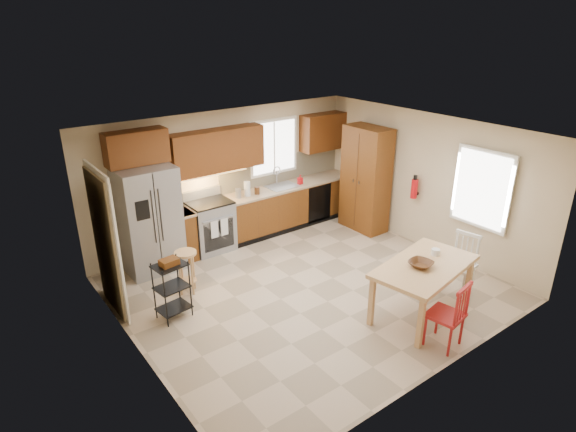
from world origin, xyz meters
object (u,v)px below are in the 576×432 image
(fire_extinguisher, at_px, (414,189))
(utility_cart, at_px, (172,290))
(range_stove, at_px, (211,226))
(soap_bottle, at_px, (300,179))
(pantry, at_px, (366,179))
(refrigerator, at_px, (149,220))
(chair_red, at_px, (446,314))
(bar_stool, at_px, (187,272))
(table_bowl, at_px, (420,267))
(chair_white, at_px, (459,265))
(dining_table, at_px, (422,290))
(table_jar, at_px, (435,253))

(fire_extinguisher, bearing_deg, utility_cart, 175.16)
(range_stove, relative_size, soap_bottle, 4.82)
(range_stove, distance_m, pantry, 3.19)
(refrigerator, bearing_deg, chair_red, -62.63)
(chair_red, height_order, bar_stool, chair_red)
(fire_extinguisher, distance_m, table_bowl, 2.52)
(chair_white, distance_m, bar_stool, 4.25)
(fire_extinguisher, height_order, table_bowl, fire_extinguisher)
(dining_table, distance_m, chair_white, 0.95)
(utility_cart, bearing_deg, chair_red, -54.31)
(bar_stool, bearing_deg, utility_cart, -139.88)
(pantry, height_order, table_bowl, pantry)
(chair_white, xyz_separation_m, table_jar, (-0.60, 0.05, 0.35))
(soap_bottle, xyz_separation_m, bar_stool, (-3.06, -1.04, -0.64))
(fire_extinguisher, bearing_deg, soap_bottle, 120.53)
(pantry, distance_m, chair_red, 3.92)
(bar_stool, bearing_deg, fire_extinguisher, -19.40)
(table_bowl, height_order, bar_stool, table_bowl)
(soap_bottle, xyz_separation_m, utility_cart, (-3.53, -1.55, -0.55))
(chair_red, bearing_deg, soap_bottle, 67.06)
(dining_table, height_order, table_jar, table_jar)
(range_stove, distance_m, table_jar, 4.04)
(pantry, relative_size, utility_cart, 2.36)
(table_bowl, bearing_deg, fire_extinguisher, 42.13)
(range_stove, bearing_deg, bar_stool, -132.36)
(table_jar, height_order, utility_cart, table_jar)
(soap_bottle, bearing_deg, fire_extinguisher, -59.47)
(fire_extinguisher, xyz_separation_m, chair_red, (-2.10, -2.33, -0.62))
(fire_extinguisher, xyz_separation_m, table_jar, (-1.40, -1.58, -0.27))
(dining_table, bearing_deg, utility_cart, 134.30)
(table_jar, distance_m, bar_stool, 3.78)
(chair_red, height_order, utility_cart, chair_red)
(bar_stool, bearing_deg, chair_white, -43.89)
(refrigerator, xyz_separation_m, range_stove, (1.15, 0.06, -0.45))
(soap_bottle, distance_m, table_bowl, 3.70)
(fire_extinguisher, distance_m, table_jar, 2.12)
(pantry, bearing_deg, refrigerator, 167.38)
(pantry, height_order, fire_extinguisher, pantry)
(table_jar, xyz_separation_m, bar_stool, (-2.81, 2.48, -0.48))
(table_jar, bearing_deg, range_stove, 116.26)
(fire_extinguisher, height_order, chair_red, fire_extinguisher)
(refrigerator, height_order, bar_stool, refrigerator)
(fire_extinguisher, xyz_separation_m, bar_stool, (-4.21, 0.91, -0.75))
(chair_red, height_order, table_bowl, chair_red)
(table_bowl, bearing_deg, range_stove, 109.65)
(bar_stool, xyz_separation_m, utility_cart, (-0.47, -0.51, 0.09))
(pantry, relative_size, table_bowl, 6.40)
(pantry, xyz_separation_m, fire_extinguisher, (0.20, -1.05, 0.05))
(table_jar, bearing_deg, soap_bottle, 85.97)
(pantry, bearing_deg, utility_cart, -171.70)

